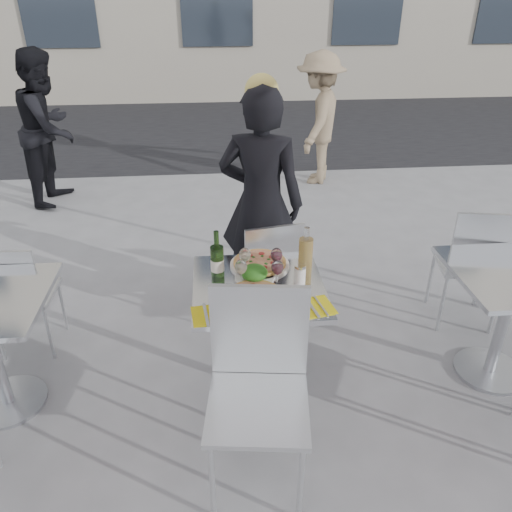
{
  "coord_description": "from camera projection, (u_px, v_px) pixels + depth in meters",
  "views": [
    {
      "loc": [
        -0.23,
        -2.32,
        2.21
      ],
      "look_at": [
        0.0,
        0.15,
        0.85
      ],
      "focal_mm": 35.0,
      "sensor_mm": 36.0,
      "label": 1
    }
  ],
  "objects": [
    {
      "name": "chair_far",
      "position": [
        269.0,
        268.0,
        3.38
      ],
      "size": [
        0.47,
        0.48,
        0.87
      ],
      "rotation": [
        0.0,
        0.0,
        3.33
      ],
      "color": "silver",
      "rests_on": "ground"
    },
    {
      "name": "pedestrian_b",
      "position": [
        319.0,
        119.0,
        5.99
      ],
      "size": [
        0.91,
        1.14,
        1.55
      ],
      "primitive_type": "imported",
      "rotation": [
        0.0,
        0.0,
        4.33
      ],
      "color": "#8F795C",
      "rests_on": "ground"
    },
    {
      "name": "side_table_right",
      "position": [
        509.0,
        303.0,
        2.97
      ],
      "size": [
        0.72,
        0.72,
        0.75
      ],
      "color": "#B7BABF",
      "rests_on": "ground"
    },
    {
      "name": "pizza_near",
      "position": [
        255.0,
        296.0,
        2.63
      ],
      "size": [
        0.31,
        0.31,
        0.02
      ],
      "color": "#B98648",
      "rests_on": "main_table"
    },
    {
      "name": "pedestrian_a",
      "position": [
        48.0,
        128.0,
        5.42
      ],
      "size": [
        0.73,
        0.88,
        1.65
      ],
      "primitive_type": "imported",
      "rotation": [
        0.0,
        0.0,
        1.43
      ],
      "color": "black",
      "rests_on": "ground"
    },
    {
      "name": "salad_plate",
      "position": [
        254.0,
        274.0,
        2.78
      ],
      "size": [
        0.22,
        0.22,
        0.09
      ],
      "color": "white",
      "rests_on": "main_table"
    },
    {
      "name": "side_chair_rfar",
      "position": [
        475.0,
        259.0,
        3.41
      ],
      "size": [
        0.5,
        0.51,
        0.94
      ],
      "rotation": [
        0.0,
        0.0,
        2.97
      ],
      "color": "silver",
      "rests_on": "ground"
    },
    {
      "name": "wine_bottle",
      "position": [
        217.0,
        261.0,
        2.75
      ],
      "size": [
        0.07,
        0.08,
        0.29
      ],
      "color": "#2F5720",
      "rests_on": "main_table"
    },
    {
      "name": "wineglass_white_b",
      "position": [
        245.0,
        256.0,
        2.81
      ],
      "size": [
        0.07,
        0.07,
        0.16
      ],
      "color": "white",
      "rests_on": "main_table"
    },
    {
      "name": "street_asphalt",
      "position": [
        223.0,
        126.0,
        8.78
      ],
      "size": [
        24.0,
        5.0,
        0.0
      ],
      "primitive_type": "cube",
      "color": "black",
      "rests_on": "ground"
    },
    {
      "name": "ground",
      "position": [
        258.0,
        387.0,
        3.11
      ],
      "size": [
        80.0,
        80.0,
        0.0
      ],
      "primitive_type": "plane",
      "color": "slate"
    },
    {
      "name": "woman_diner",
      "position": [
        261.0,
        204.0,
        3.55
      ],
      "size": [
        0.7,
        0.56,
        1.67
      ],
      "primitive_type": "imported",
      "rotation": [
        0.0,
        0.0,
        2.84
      ],
      "color": "black",
      "rests_on": "ground"
    },
    {
      "name": "side_chair_lfar",
      "position": [
        18.0,
        291.0,
        3.17
      ],
      "size": [
        0.39,
        0.4,
        0.83
      ],
      "rotation": [
        0.0,
        0.0,
        3.11
      ],
      "color": "silver",
      "rests_on": "ground"
    },
    {
      "name": "napkin_left",
      "position": [
        210.0,
        315.0,
        2.49
      ],
      "size": [
        0.2,
        0.2,
        0.01
      ],
      "rotation": [
        0.0,
        0.0,
        0.11
      ],
      "color": "#FEF216",
      "rests_on": "main_table"
    },
    {
      "name": "sugar_shaker",
      "position": [
        300.0,
        274.0,
        2.75
      ],
      "size": [
        0.06,
        0.06,
        0.11
      ],
      "color": "white",
      "rests_on": "main_table"
    },
    {
      "name": "carafe",
      "position": [
        306.0,
        255.0,
        2.8
      ],
      "size": [
        0.08,
        0.08,
        0.29
      ],
      "color": "tan",
      "rests_on": "main_table"
    },
    {
      "name": "pizza_far",
      "position": [
        260.0,
        263.0,
        2.93
      ],
      "size": [
        0.35,
        0.35,
        0.03
      ],
      "color": "white",
      "rests_on": "main_table"
    },
    {
      "name": "napkin_right",
      "position": [
        315.0,
        307.0,
        2.56
      ],
      "size": [
        0.21,
        0.21,
        0.01
      ],
      "rotation": [
        0.0,
        0.0,
        0.2
      ],
      "color": "#FEF216",
      "rests_on": "main_table"
    },
    {
      "name": "wineglass_red_a",
      "position": [
        277.0,
        268.0,
        2.69
      ],
      "size": [
        0.07,
        0.07,
        0.16
      ],
      "color": "white",
      "rests_on": "main_table"
    },
    {
      "name": "wineglass_white_a",
      "position": [
        241.0,
        268.0,
        2.69
      ],
      "size": [
        0.07,
        0.07,
        0.16
      ],
      "color": "white",
      "rests_on": "main_table"
    },
    {
      "name": "wineglass_red_b",
      "position": [
        276.0,
        256.0,
        2.81
      ],
      "size": [
        0.07,
        0.07,
        0.16
      ],
      "color": "white",
      "rests_on": "main_table"
    },
    {
      "name": "chair_near",
      "position": [
        259.0,
        376.0,
        2.32
      ],
      "size": [
        0.52,
        0.53,
        1.02
      ],
      "rotation": [
        0.0,
        0.0,
        -0.12
      ],
      "color": "silver",
      "rests_on": "ground"
    },
    {
      "name": "main_table",
      "position": [
        258.0,
        316.0,
        2.85
      ],
      "size": [
        0.72,
        0.72,
        0.75
      ],
      "color": "#B7BABF",
      "rests_on": "ground"
    }
  ]
}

